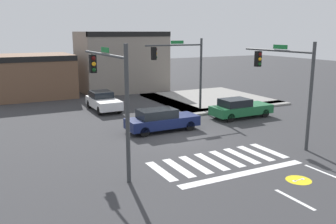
# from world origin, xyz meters

# --- Properties ---
(ground_plane) EXTENTS (120.00, 120.00, 0.00)m
(ground_plane) POSITION_xyz_m (0.00, 0.00, 0.00)
(ground_plane) COLOR #353538
(crosswalk_near) EXTENTS (6.97, 2.66, 0.01)m
(crosswalk_near) POSITION_xyz_m (-0.00, -4.50, 0.00)
(crosswalk_near) COLOR silver
(crosswalk_near) RESTS_ON ground_plane
(bike_detector_marking) EXTENTS (1.10, 1.10, 0.01)m
(bike_detector_marking) POSITION_xyz_m (1.60, -8.20, 0.00)
(bike_detector_marking) COLOR yellow
(bike_detector_marking) RESTS_ON ground_plane
(curb_corner_northeast) EXTENTS (10.00, 10.60, 0.15)m
(curb_corner_northeast) POSITION_xyz_m (8.49, 9.42, 0.07)
(curb_corner_northeast) COLOR gray
(curb_corner_northeast) RESTS_ON ground_plane
(storefront_row) EXTENTS (18.01, 6.28, 6.31)m
(storefront_row) POSITION_xyz_m (-0.07, 19.03, 2.76)
(storefront_row) COLOR brown
(storefront_row) RESTS_ON ground_plane
(traffic_signal_southwest) EXTENTS (0.32, 6.05, 5.86)m
(traffic_signal_southwest) POSITION_xyz_m (-5.02, -2.82, 4.02)
(traffic_signal_southwest) COLOR #383A3D
(traffic_signal_southwest) RESTS_ON ground_plane
(traffic_signal_northeast) EXTENTS (4.93, 0.32, 5.80)m
(traffic_signal_northeast) POSITION_xyz_m (3.72, 6.03, 3.97)
(traffic_signal_northeast) COLOR #383A3D
(traffic_signal_northeast) RESTS_ON ground_plane
(traffic_signal_southeast) EXTENTS (0.32, 5.48, 5.81)m
(traffic_signal_southeast) POSITION_xyz_m (5.14, -3.45, 3.97)
(traffic_signal_southeast) COLOR #383A3D
(traffic_signal_southeast) RESTS_ON ground_plane
(car_white) EXTENTS (1.84, 4.30, 1.51)m
(car_white) POSITION_xyz_m (-1.48, 9.74, 0.76)
(car_white) COLOR white
(car_white) RESTS_ON ground_plane
(car_navy) EXTENTS (4.74, 1.71, 1.47)m
(car_navy) POSITION_xyz_m (-0.14, 1.79, 0.75)
(car_navy) COLOR #141E4C
(car_navy) RESTS_ON ground_plane
(car_green) EXTENTS (4.70, 1.84, 1.47)m
(car_green) POSITION_xyz_m (6.77, 2.49, 0.73)
(car_green) COLOR #1E6638
(car_green) RESTS_ON ground_plane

